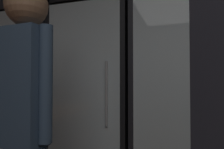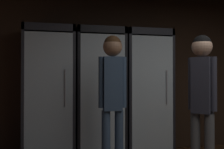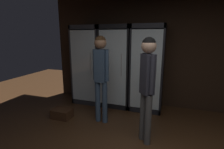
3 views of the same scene
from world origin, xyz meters
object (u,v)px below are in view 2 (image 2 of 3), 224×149
Objects in this scene: cooler_center at (145,94)px; shopper_far at (202,91)px; cooler_left at (99,94)px; cooler_far_left at (49,95)px; shopper_near at (113,89)px.

shopper_far is (0.17, -1.36, 0.11)m from cooler_center.
cooler_left is 1.63m from shopper_far.
cooler_far_left is 2.13m from shopper_far.
shopper_far is (0.90, -1.36, 0.10)m from cooler_left.
cooler_far_left is 0.74m from cooler_left.
cooler_left is at bearing 0.14° from cooler_far_left.
shopper_near is at bearing -90.74° from cooler_left.
cooler_center is at bearing 97.11° from shopper_far.
cooler_left is 1.00× the size of cooler_center.
shopper_near is 1.01× the size of shopper_far.
cooler_left is at bearing 179.91° from cooler_center.
shopper_far is at bearing -22.49° from shopper_near.
shopper_near is (-0.75, -0.98, 0.13)m from cooler_center.
cooler_center is 1.14× the size of shopper_near.
cooler_left is at bearing 123.66° from shopper_far.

